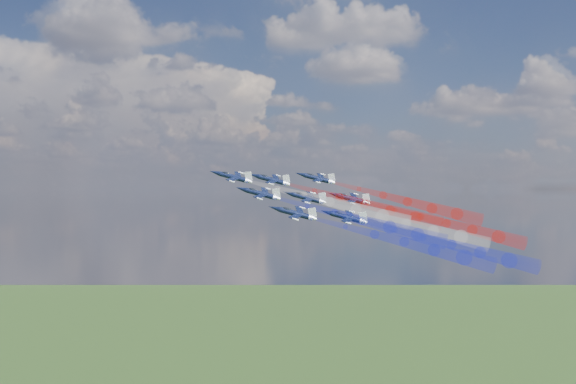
{
  "coord_description": "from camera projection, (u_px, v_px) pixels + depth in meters",
  "views": [
    {
      "loc": [
        -16.14,
        -177.69,
        146.29
      ],
      "look_at": [
        -4.94,
        -4.34,
        145.52
      ],
      "focal_mm": 40.95,
      "sensor_mm": 36.0,
      "label": 1
    }
  ],
  "objects": [
    {
      "name": "jet_rear_left",
      "position": [
        346.0,
        217.0,
        164.13
      ],
      "size": [
        14.62,
        12.35,
        8.63
      ],
      "primitive_type": null,
      "rotation": [
        0.26,
        -0.27,
        1.31
      ],
      "color": "black"
    },
    {
      "name": "trail_outer_right",
      "position": [
        408.0,
        201.0,
        186.51
      ],
      "size": [
        42.23,
        12.82,
        15.41
      ],
      "primitive_type": null,
      "rotation": [
        0.26,
        -0.27,
        1.31
      ],
      "color": "red"
    },
    {
      "name": "jet_inner_left",
      "position": [
        260.0,
        194.0,
        167.09
      ],
      "size": [
        14.62,
        12.35,
        8.63
      ],
      "primitive_type": null,
      "rotation": [
        0.26,
        -0.27,
        1.31
      ],
      "color": "black"
    },
    {
      "name": "trail_rear_left",
      "position": [
        452.0,
        245.0,
        160.94
      ],
      "size": [
        42.23,
        12.82,
        15.41
      ],
      "primitive_type": null,
      "rotation": [
        0.26,
        -0.27,
        1.31
      ],
      "color": "#1B25E6"
    },
    {
      "name": "trail_outer_left",
      "position": [
        404.0,
        242.0,
        153.68
      ],
      "size": [
        42.23,
        12.82,
        15.41
      ],
      "primitive_type": null,
      "rotation": [
        0.26,
        -0.27,
        1.31
      ],
      "color": "#1B25E6"
    },
    {
      "name": "trail_inner_left",
      "position": [
        362.0,
        220.0,
        163.9
      ],
      "size": [
        42.23,
        12.82,
        15.41
      ],
      "primitive_type": null,
      "rotation": [
        0.26,
        -0.27,
        1.31
      ],
      "color": "#1B25E6"
    },
    {
      "name": "jet_rear_right",
      "position": [
        351.0,
        199.0,
        180.53
      ],
      "size": [
        14.62,
        12.35,
        8.63
      ],
      "primitive_type": null,
      "rotation": [
        0.26,
        -0.27,
        1.31
      ],
      "color": "black"
    },
    {
      "name": "jet_inner_right",
      "position": [
        271.0,
        180.0,
        182.1
      ],
      "size": [
        14.62,
        12.35,
        8.63
      ],
      "primitive_type": null,
      "rotation": [
        0.26,
        -0.27,
        1.31
      ],
      "color": "black"
    },
    {
      "name": "trail_rear_right",
      "position": [
        446.0,
        223.0,
        177.34
      ],
      "size": [
        42.23,
        12.82,
        15.41
      ],
      "primitive_type": null,
      "rotation": [
        0.26,
        -0.27,
        1.31
      ],
      "color": "red"
    },
    {
      "name": "jet_center_third",
      "position": [
        306.0,
        198.0,
        171.96
      ],
      "size": [
        14.62,
        12.35,
        8.63
      ],
      "primitive_type": null,
      "rotation": [
        0.26,
        -0.27,
        1.31
      ],
      "color": "black"
    },
    {
      "name": "trail_inner_right",
      "position": [
        365.0,
        204.0,
        178.91
      ],
      "size": [
        42.23,
        12.82,
        15.41
      ],
      "primitive_type": null,
      "rotation": [
        0.26,
        -0.27,
        1.31
      ],
      "color": "red"
    },
    {
      "name": "jet_lead",
      "position": [
        233.0,
        177.0,
        174.75
      ],
      "size": [
        14.62,
        12.35,
        8.63
      ],
      "primitive_type": null,
      "rotation": [
        0.26,
        -0.27,
        1.31
      ],
      "color": "black"
    },
    {
      "name": "jet_outer_right",
      "position": [
        317.0,
        178.0,
        189.7
      ],
      "size": [
        14.62,
        12.35,
        8.63
      ],
      "primitive_type": null,
      "rotation": [
        0.26,
        -0.27,
        1.31
      ],
      "color": "black"
    },
    {
      "name": "trail_lead",
      "position": [
        330.0,
        202.0,
        171.56
      ],
      "size": [
        42.23,
        12.82,
        15.41
      ],
      "primitive_type": null,
      "rotation": [
        0.26,
        -0.27,
        1.31
      ],
      "color": "white"
    },
    {
      "name": "jet_outer_left",
      "position": [
        295.0,
        213.0,
        156.87
      ],
      "size": [
        14.62,
        12.35,
        8.63
      ],
      "primitive_type": null,
      "rotation": [
        0.26,
        -0.27,
        1.31
      ],
      "color": "black"
    },
    {
      "name": "trail_center_third",
      "position": [
        406.0,
        224.0,
        168.77
      ],
      "size": [
        42.23,
        12.82,
        15.41
      ],
      "primitive_type": null,
      "rotation": [
        0.26,
        -0.27,
        1.31
      ],
      "color": "white"
    }
  ]
}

